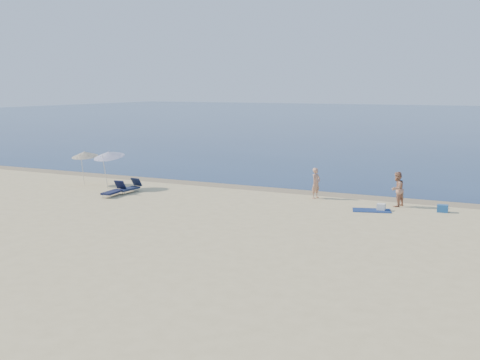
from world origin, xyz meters
name	(u,v)px	position (x,y,z in m)	size (l,w,h in m)	color
ground	(42,299)	(0.00, 0.00, 0.00)	(160.00, 160.00, 0.00)	#CCBB88
sea	(460,120)	(0.00, 100.00, 0.00)	(240.00, 160.00, 0.01)	#0B2046
wet_sand_strip	(294,191)	(0.00, 19.40, 0.00)	(240.00, 1.60, 0.00)	#847254
person_left	(316,183)	(1.82, 17.91, 0.81)	(0.59, 0.39, 1.62)	tan
person_right	(397,189)	(6.12, 17.58, 0.86)	(0.84, 0.65, 1.72)	#AC745A
beach_towel	(372,210)	(5.28, 16.02, 0.01)	(1.78, 0.99, 0.03)	navy
white_bag	(381,207)	(5.67, 16.28, 0.16)	(0.38, 0.33, 0.33)	silver
blue_cooler	(443,208)	(8.36, 17.17, 0.18)	(0.50, 0.35, 0.35)	#1B5094
umbrella_near	(109,154)	(-10.01, 15.64, 1.98)	(1.88, 1.91, 2.34)	silver
umbrella_far	(85,154)	(-12.16, 16.08, 1.83)	(1.68, 1.70, 2.13)	silver
lounger_left	(114,191)	(-8.23, 13.77, 0.28)	(0.75, 1.79, 0.77)	#131836
lounger_right	(130,188)	(-8.08, 14.97, 0.27)	(0.57, 1.70, 0.75)	#141D39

